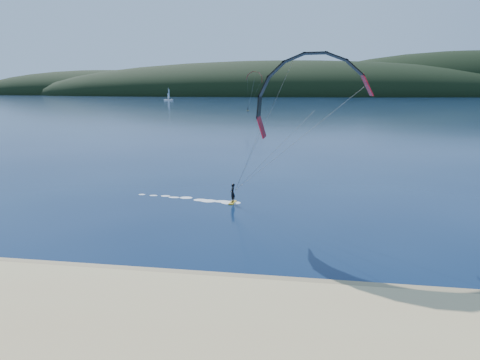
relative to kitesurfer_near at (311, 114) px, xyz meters
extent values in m
plane|color=#071736|center=(-8.77, -16.95, -9.14)|extent=(1800.00, 1800.00, 0.00)
cube|color=#88734F|center=(-8.77, -12.45, -9.09)|extent=(220.00, 2.50, 0.10)
ellipsoid|color=black|center=(-58.77, 703.05, -9.14)|extent=(840.00, 280.00, 110.00)
ellipsoid|color=black|center=(251.23, 743.05, -9.14)|extent=(600.00, 240.00, 140.00)
ellipsoid|color=black|center=(-388.77, 763.05, -9.14)|extent=(520.00, 220.00, 90.00)
cube|color=gold|center=(-7.39, 5.86, -9.08)|extent=(0.60, 1.56, 0.09)
imported|color=black|center=(-7.39, 5.86, -8.11)|extent=(0.50, 0.72, 1.88)
cylinder|color=gray|center=(-3.39, 2.68, -3.78)|extent=(0.02, 0.02, 12.27)
cube|color=gold|center=(-33.60, 194.43, -9.09)|extent=(1.22, 1.40, 0.08)
imported|color=black|center=(-33.60, 194.43, -8.19)|extent=(1.04, 1.07, 1.74)
cylinder|color=gray|center=(-31.57, 192.23, -0.74)|extent=(0.02, 0.02, 15.17)
cube|color=white|center=(-137.12, 378.76, -8.61)|extent=(8.46, 2.90, 1.47)
cylinder|color=white|center=(-137.12, 378.76, -2.83)|extent=(0.21, 0.21, 11.56)
cube|color=white|center=(-137.06, 380.23, -2.83)|extent=(0.12, 2.73, 8.41)
cube|color=white|center=(-137.06, 377.08, -4.93)|extent=(0.10, 2.10, 5.26)
camera|label=1|loc=(0.32, -36.30, 1.93)|focal=33.53mm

